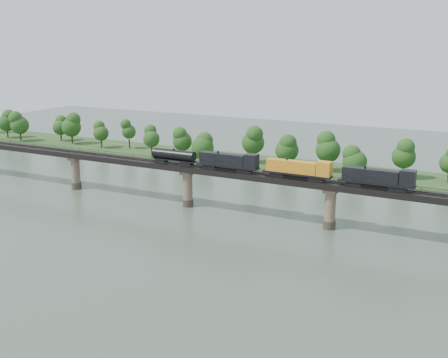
% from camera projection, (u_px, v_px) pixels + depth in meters
% --- Properties ---
extents(ground, '(400.00, 400.00, 0.00)m').
position_uv_depth(ground, '(119.00, 240.00, 128.10)').
color(ground, '#3B4A3A').
rests_on(ground, ground).
extents(far_bank, '(300.00, 24.00, 1.60)m').
position_uv_depth(far_bank, '(268.00, 165.00, 200.82)').
color(far_bank, '#28451B').
rests_on(far_bank, ground).
extents(bridge, '(236.00, 30.00, 11.50)m').
position_uv_depth(bridge, '(188.00, 187.00, 152.53)').
color(bridge, '#473A2D').
rests_on(bridge, ground).
extents(bridge_superstructure, '(220.00, 4.90, 0.75)m').
position_uv_depth(bridge_superstructure, '(187.00, 164.00, 151.00)').
color(bridge_superstructure, black).
rests_on(bridge_superstructure, bridge).
extents(far_treeline, '(289.06, 17.54, 13.60)m').
position_uv_depth(far_treeline, '(242.00, 143.00, 198.78)').
color(far_treeline, '#382619').
rests_on(far_treeline, far_bank).
extents(freight_train, '(70.26, 2.74, 4.84)m').
position_uv_depth(freight_train, '(273.00, 167.00, 139.12)').
color(freight_train, black).
rests_on(freight_train, bridge).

